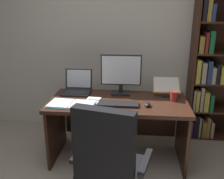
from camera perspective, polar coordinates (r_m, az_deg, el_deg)
The scene contains 13 objects.
wall_back at distance 3.53m, azimuth 1.01°, elevation 12.45°, with size 5.62×0.12×2.69m, color beige.
desk at distance 2.92m, azimuth 1.46°, elevation -5.67°, with size 1.51×0.72×0.72m.
bookshelf at distance 3.47m, azimuth 22.35°, elevation 6.62°, with size 0.77×0.32×2.29m.
office_chair at distance 2.17m, azimuth -0.68°, elevation -17.75°, with size 0.68×0.60×1.02m.
monitor at distance 2.92m, azimuth 2.04°, elevation 3.40°, with size 0.47×0.16×0.47m.
laptop at distance 3.06m, azimuth -7.87°, elevation 0.38°, with size 0.33×0.31×0.26m.
keyboard at distance 2.65m, azimuth 1.47°, elevation -3.32°, with size 0.42×0.15×0.02m, color black.
computer_mouse at distance 2.64m, azimuth 7.99°, elevation -3.36°, with size 0.06×0.10×0.04m, color black.
reading_stand_with_book at distance 3.05m, azimuth 12.17°, elevation 0.65°, with size 0.32×0.28×0.17m.
open_binder at distance 2.68m, azimuth -9.09°, elevation -3.30°, with size 0.51×0.30×0.02m.
notepad at distance 2.77m, azimuth -4.42°, elevation -2.51°, with size 0.15×0.21×0.01m, color white.
pen at distance 2.76m, azimuth -4.02°, elevation -2.35°, with size 0.01×0.01×0.14m, color navy.
coffee_mug at distance 2.84m, azimuth 13.78°, elevation -1.42°, with size 0.08×0.08×0.11m, color maroon.
Camera 1 is at (0.28, -1.42, 1.71)m, focal length 40.53 mm.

